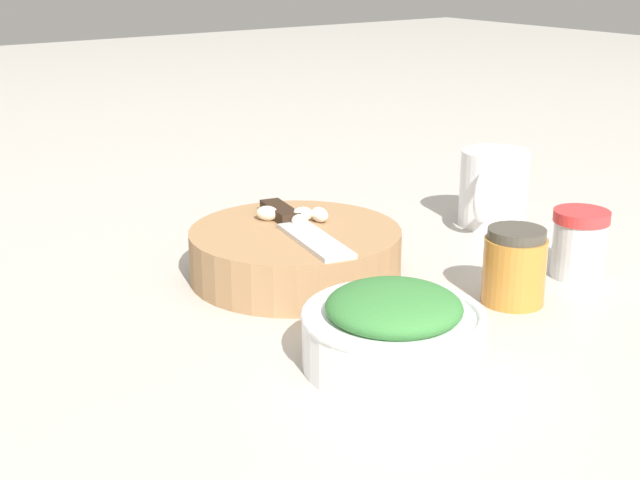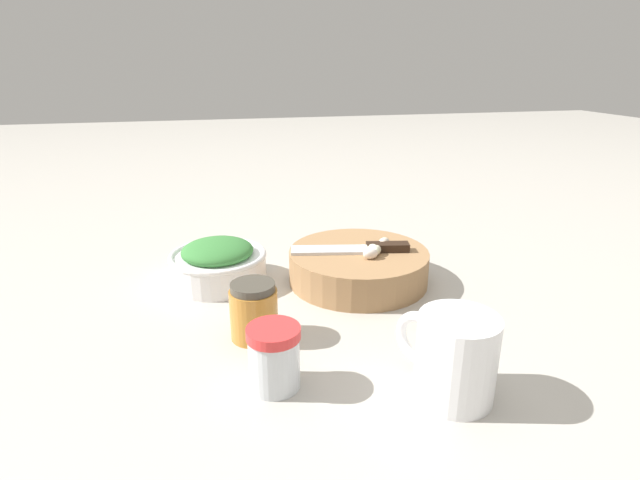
{
  "view_description": "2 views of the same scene",
  "coord_description": "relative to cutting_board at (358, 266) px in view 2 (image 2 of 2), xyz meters",
  "views": [
    {
      "loc": [
        0.55,
        0.69,
        0.34
      ],
      "look_at": [
        0.03,
        -0.03,
        0.04
      ],
      "focal_mm": 50.0,
      "sensor_mm": 36.0,
      "label": 1
    },
    {
      "loc": [
        -0.66,
        0.18,
        0.34
      ],
      "look_at": [
        0.05,
        0.02,
        0.08
      ],
      "focal_mm": 28.0,
      "sensor_mm": 36.0,
      "label": 2
    }
  ],
  "objects": [
    {
      "name": "ground_plane",
      "position": [
        -0.05,
        0.05,
        -0.03
      ],
      "size": [
        5.0,
        5.0,
        0.0
      ],
      "primitive_type": "plane",
      "color": "#B2ADA3"
    },
    {
      "name": "spice_jar",
      "position": [
        -0.25,
        0.17,
        0.01
      ],
      "size": [
        0.06,
        0.06,
        0.07
      ],
      "color": "silver",
      "rests_on": "ground_plane"
    },
    {
      "name": "garlic_cloves",
      "position": [
        -0.02,
        -0.02,
        0.03
      ],
      "size": [
        0.06,
        0.06,
        0.02
      ],
      "color": "beige",
      "rests_on": "cutting_board"
    },
    {
      "name": "cutting_board",
      "position": [
        0.0,
        0.0,
        0.0
      ],
      "size": [
        0.22,
        0.22,
        0.05
      ],
      "color": "#9E754C",
      "rests_on": "ground_plane"
    },
    {
      "name": "herb_bowl",
      "position": [
        0.05,
        0.22,
        0.01
      ],
      "size": [
        0.16,
        0.16,
        0.07
      ],
      "color": "white",
      "rests_on": "ground_plane"
    },
    {
      "name": "chef_knife",
      "position": [
        -0.0,
        0.0,
        0.03
      ],
      "size": [
        0.06,
        0.19,
        0.01
      ],
      "rotation": [
        0.0,
        0.0,
        6.08
      ],
      "color": "black",
      "rests_on": "cutting_board"
    },
    {
      "name": "honey_jar",
      "position": [
        -0.14,
        0.18,
        0.01
      ],
      "size": [
        0.06,
        0.06,
        0.08
      ],
      "color": "#BC7A2D",
      "rests_on": "ground_plane"
    },
    {
      "name": "coffee_mug",
      "position": [
        -0.3,
        -0.01,
        0.02
      ],
      "size": [
        0.11,
        0.09,
        0.1
      ],
      "color": "white",
      "rests_on": "ground_plane"
    }
  ]
}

